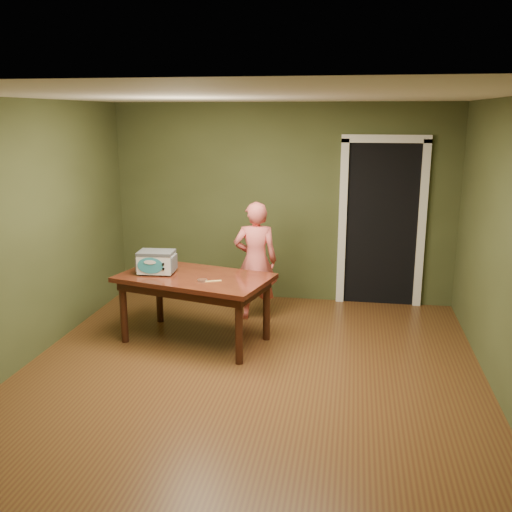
{
  "coord_description": "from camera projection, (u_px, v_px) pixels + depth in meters",
  "views": [
    {
      "loc": [
        0.93,
        -4.92,
        2.45
      ],
      "look_at": [
        -0.09,
        1.0,
        0.95
      ],
      "focal_mm": 40.0,
      "sensor_mm": 36.0,
      "label": 1
    }
  ],
  "objects": [
    {
      "name": "dining_table",
      "position": [
        195.0,
        284.0,
        6.18
      ],
      "size": [
        1.77,
        1.27,
        0.75
      ],
      "rotation": [
        0.0,
        0.0,
        -0.25
      ],
      "color": "#3C150D",
      "rests_on": "floor"
    },
    {
      "name": "doorway",
      "position": [
        381.0,
        221.0,
        7.64
      ],
      "size": [
        1.1,
        0.66,
        2.25
      ],
      "color": "black",
      "rests_on": "ground"
    },
    {
      "name": "room_shell",
      "position": [
        247.0,
        200.0,
        5.03
      ],
      "size": [
        4.52,
        5.02,
        2.61
      ],
      "color": "#424B28",
      "rests_on": "ground"
    },
    {
      "name": "baking_pan",
      "position": [
        202.0,
        280.0,
        5.95
      ],
      "size": [
        0.1,
        0.1,
        0.02
      ],
      "color": "silver",
      "rests_on": "dining_table"
    },
    {
      "name": "child",
      "position": [
        256.0,
        261.0,
        6.88
      ],
      "size": [
        0.58,
        0.43,
        1.45
      ],
      "primitive_type": "imported",
      "rotation": [
        0.0,
        0.0,
        3.32
      ],
      "color": "#EB6460",
      "rests_on": "floor"
    },
    {
      "name": "floor",
      "position": [
        248.0,
        378.0,
        5.45
      ],
      "size": [
        5.0,
        5.0,
        0.0
      ],
      "primitive_type": "plane",
      "color": "#573819",
      "rests_on": "ground"
    },
    {
      "name": "spatula",
      "position": [
        213.0,
        281.0,
        5.95
      ],
      "size": [
        0.17,
        0.1,
        0.01
      ],
      "primitive_type": "cube",
      "rotation": [
        0.0,
        0.0,
        0.42
      ],
      "color": "#FFCC6E",
      "rests_on": "dining_table"
    },
    {
      "name": "toy_oven",
      "position": [
        156.0,
        261.0,
        6.22
      ],
      "size": [
        0.42,
        0.3,
        0.25
      ],
      "rotation": [
        0.0,
        0.0,
        0.06
      ],
      "color": "#4C4F54",
      "rests_on": "dining_table"
    }
  ]
}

